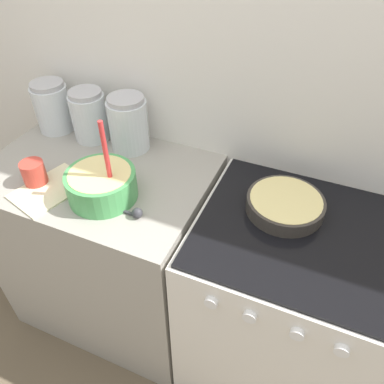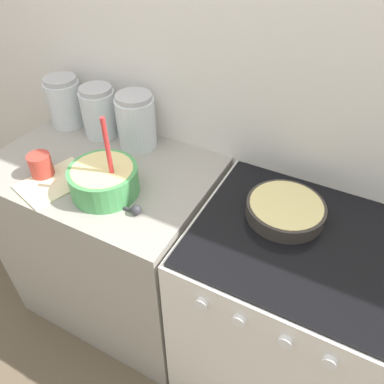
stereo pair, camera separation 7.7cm
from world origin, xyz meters
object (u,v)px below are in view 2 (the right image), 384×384
at_px(storage_jar_left, 66,105).
at_px(storage_jar_right, 137,124).
at_px(mixing_bowl, 104,179).
at_px(storage_jar_middle, 100,115).
at_px(baking_pan, 285,209).
at_px(tin_can, 41,166).
at_px(stove, 277,314).

distance_m(storage_jar_left, storage_jar_right, 0.37).
bearing_deg(mixing_bowl, storage_jar_middle, 129.59).
relative_size(baking_pan, storage_jar_left, 1.20).
relative_size(mixing_bowl, storage_jar_left, 1.44).
relative_size(mixing_bowl, tin_can, 3.41).
bearing_deg(mixing_bowl, storage_jar_left, 145.13).
height_order(stove, tin_can, tin_can).
height_order(mixing_bowl, storage_jar_right, mixing_bowl).
bearing_deg(storage_jar_middle, tin_can, -92.13).
bearing_deg(mixing_bowl, storage_jar_right, 102.34).
height_order(mixing_bowl, storage_jar_middle, mixing_bowl).
bearing_deg(storage_jar_right, baking_pan, -10.96).
distance_m(baking_pan, storage_jar_left, 1.05).
bearing_deg(tin_can, baking_pan, 13.73).
bearing_deg(mixing_bowl, tin_can, -172.74).
distance_m(stove, mixing_bowl, 0.84).
height_order(baking_pan, tin_can, tin_can).
xyz_separation_m(stove, mixing_bowl, (-0.66, -0.11, 0.50)).
xyz_separation_m(storage_jar_right, tin_can, (-0.20, -0.34, -0.05)).
relative_size(baking_pan, tin_can, 2.84).
relative_size(storage_jar_right, tin_can, 2.47).
xyz_separation_m(stove, storage_jar_right, (-0.73, 0.20, 0.54)).
xyz_separation_m(baking_pan, storage_jar_middle, (-0.85, 0.13, 0.06)).
relative_size(baking_pan, storage_jar_right, 1.15).
height_order(storage_jar_left, tin_can, storage_jar_left).
distance_m(mixing_bowl, baking_pan, 0.62).
bearing_deg(storage_jar_left, mixing_bowl, -34.87).
distance_m(mixing_bowl, storage_jar_right, 0.32).
relative_size(stove, storage_jar_right, 3.96).
relative_size(stove, storage_jar_left, 4.13).
height_order(storage_jar_left, storage_jar_right, storage_jar_right).
xyz_separation_m(baking_pan, tin_can, (-0.86, -0.21, 0.02)).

